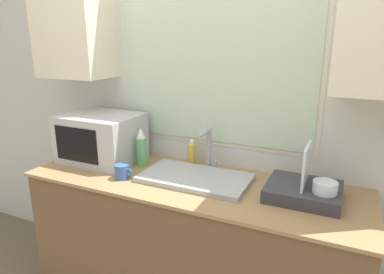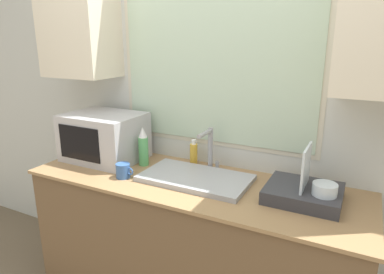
% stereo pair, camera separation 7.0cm
% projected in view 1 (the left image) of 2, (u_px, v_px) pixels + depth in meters
% --- Properties ---
extents(countertop, '(2.01, 0.67, 0.89)m').
position_uv_depth(countertop, '(191.00, 246.00, 2.15)').
color(countertop, brown).
rests_on(countertop, ground_plane).
extents(wall_back, '(6.00, 0.38, 2.60)m').
position_uv_depth(wall_back, '(212.00, 89.00, 2.16)').
color(wall_back, silver).
rests_on(wall_back, ground_plane).
extents(sink_basin, '(0.64, 0.36, 0.03)m').
position_uv_depth(sink_basin, '(195.00, 178.00, 2.03)').
color(sink_basin, '#9EA0A5').
rests_on(sink_basin, countertop).
extents(faucet, '(0.08, 0.19, 0.27)m').
position_uv_depth(faucet, '(208.00, 146.00, 2.14)').
color(faucet, '#99999E').
rests_on(faucet, countertop).
extents(microwave, '(0.51, 0.40, 0.32)m').
position_uv_depth(microwave, '(101.00, 138.00, 2.33)').
color(microwave, '#B2B2B7').
rests_on(microwave, countertop).
extents(dish_rack, '(0.38, 0.33, 0.29)m').
position_uv_depth(dish_rack, '(305.00, 190.00, 1.79)').
color(dish_rack, '#333338').
rests_on(dish_rack, countertop).
extents(spray_bottle, '(0.06, 0.06, 0.26)m').
position_uv_depth(spray_bottle, '(141.00, 148.00, 2.23)').
color(spray_bottle, '#59B266').
rests_on(spray_bottle, countertop).
extents(soap_bottle, '(0.05, 0.05, 0.17)m').
position_uv_depth(soap_bottle, '(192.00, 154.00, 2.26)').
color(soap_bottle, gold).
rests_on(soap_bottle, countertop).
extents(mug_near_sink, '(0.12, 0.08, 0.09)m').
position_uv_depth(mug_near_sink, '(122.00, 172.00, 2.04)').
color(mug_near_sink, '#335999').
rests_on(mug_near_sink, countertop).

